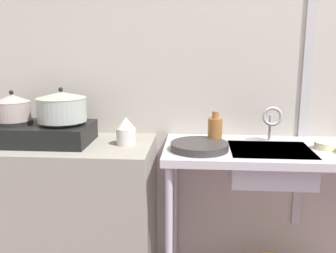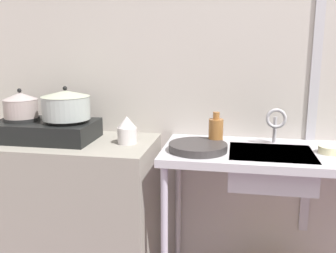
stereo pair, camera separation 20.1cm
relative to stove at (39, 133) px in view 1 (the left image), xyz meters
name	(u,v)px [view 1 (the left image)]	position (x,y,z in m)	size (l,w,h in m)	color
wall_back	(326,83)	(1.60, 0.31, 0.25)	(5.32, 0.10, 2.45)	#B2A9A1
wall_metal_strip	(308,62)	(1.47, 0.26, 0.37)	(0.05, 0.01, 1.96)	#AEABB1
counter_concrete	(50,221)	(0.02, 0.00, -0.52)	(1.18, 0.53, 0.92)	gray
counter_sink	(303,163)	(1.42, 0.00, -0.14)	(1.46, 0.53, 0.92)	#AEABB1
stove	(39,133)	(0.00, 0.00, 0.00)	(0.57, 0.33, 0.12)	black
pot_on_left_burner	(13,107)	(-0.14, 0.00, 0.14)	(0.19, 0.19, 0.16)	#A08E8A
pot_on_right_burner	(62,106)	(0.14, 0.00, 0.15)	(0.26, 0.26, 0.18)	#969E99
percolator	(126,131)	(0.48, 0.00, 0.02)	(0.11, 0.11, 0.15)	beige
sink_basin	(270,164)	(1.24, -0.04, -0.14)	(0.41, 0.34, 0.16)	#AEABB1
faucet	(272,119)	(1.27, 0.13, 0.07)	(0.11, 0.06, 0.20)	#AEABB1
frying_pan	(200,146)	(0.87, -0.07, -0.04)	(0.30, 0.30, 0.04)	#332F2F
small_bowl_on_drainboard	(326,145)	(1.52, 0.00, -0.04)	(0.12, 0.12, 0.04)	beige
bottle_by_sink	(215,130)	(0.95, 0.05, 0.02)	(0.08, 0.08, 0.18)	#945D2C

